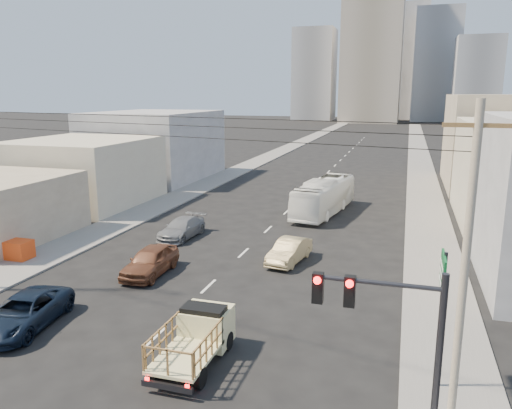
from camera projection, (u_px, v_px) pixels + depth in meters
The scene contains 23 objects.
ground at pixel (130, 361), 19.27m from camera, with size 420.00×420.00×0.00m, color black.
sidewalk_left at pixel (280, 152), 87.97m from camera, with size 3.50×180.00×0.12m, color slate.
sidewalk_right at pixel (419, 156), 81.32m from camera, with size 3.50×180.00×0.12m, color slate.
lane_dashes at pixel (332, 168), 68.77m from camera, with size 0.15×104.00×0.01m.
flatbed_pickup at pixel (196, 335), 19.04m from camera, with size 1.95×4.41×1.90m.
navy_pickup at pixel (24, 312), 21.90m from camera, with size 2.39×5.17×1.44m, color black.
city_bus at pixel (324, 196), 42.78m from camera, with size 2.50×10.68×2.98m, color white.
sedan_brown at pixel (150, 261), 28.37m from camera, with size 1.88×4.68×1.59m, color brown.
sedan_tan at pixel (289, 251), 30.47m from camera, with size 1.49×4.28×1.41m, color tan.
sedan_grey at pixel (182, 228), 35.67m from camera, with size 1.94×4.76×1.38m, color slate.
traffic_signal at pixel (395, 343), 12.34m from camera, with size 3.23×0.35×6.00m.
green_sign at pixel (442, 288), 16.70m from camera, with size 0.18×1.60×5.00m.
utility_pole at pixel (464, 274), 13.95m from camera, with size 1.80×0.24×10.00m.
overhead_wires at pixel (138, 125), 18.72m from camera, with size 23.01×5.02×0.72m.
crate_stack at pixel (17, 249), 30.83m from camera, with size 1.80×1.20×1.14m.
bldg_right_far at pixel (507, 142), 53.62m from camera, with size 12.00×16.00×10.00m, color tan.
bldg_left_mid at pixel (83, 172), 46.41m from camera, with size 11.00×12.00×6.00m, color #C1B59C.
bldg_left_far at pixel (155, 145), 60.34m from camera, with size 12.00×16.00×8.00m, color gray.
high_rise_tower at pixel (373, 35), 172.66m from camera, with size 20.00×20.00×60.00m, color gray.
midrise_ne at pixel (436, 66), 182.62m from camera, with size 16.00×16.00×40.00m, color gray.
midrise_nw at pixel (314, 75), 191.06m from camera, with size 15.00×15.00×34.00m, color gray.
midrise_back at pixel (403, 63), 199.60m from camera, with size 18.00×18.00×44.00m, color gray.
midrise_east at pixel (476, 81), 161.85m from camera, with size 14.00×14.00×28.00m, color gray.
Camera 1 is at (9.74, -15.32, 10.12)m, focal length 35.00 mm.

